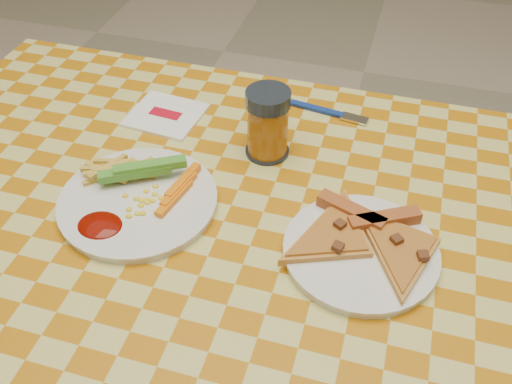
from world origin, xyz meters
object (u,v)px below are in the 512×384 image
Objects in this scene: plate_right at (360,253)px; drink_glass at (268,124)px; plate_left at (138,202)px; table at (251,278)px.

drink_glass reaches higher than plate_right.
plate_left is at bearing 178.97° from plate_right.
table is at bearing -81.22° from drink_glass.
drink_glass is (-0.03, 0.21, 0.13)m from table.
drink_glass is at bearing 98.78° from table.
drink_glass is at bearing 49.00° from plate_left.
table is 10.75× the size of drink_glass.
plate_right is (0.34, -0.01, 0.00)m from plate_left.
drink_glass reaches higher than table.
table is 0.25m from drink_glass.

